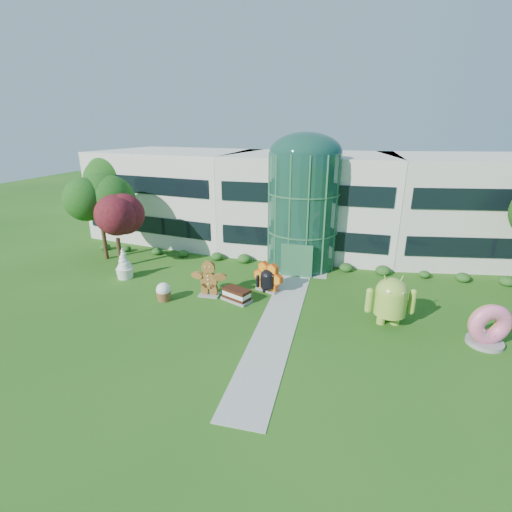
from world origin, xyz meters
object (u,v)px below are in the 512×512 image
(android_green, at_px, (391,298))
(donut, at_px, (489,324))
(android_black, at_px, (268,279))
(gingerbread, at_px, (209,278))

(android_green, height_order, donut, android_green)
(android_green, bearing_deg, android_black, 151.40)
(android_black, xyz_separation_m, donut, (13.63, -3.94, 0.24))
(android_green, xyz_separation_m, gingerbread, (-12.48, 1.16, -0.44))
(donut, bearing_deg, android_green, 151.29)
(android_green, bearing_deg, donut, -22.25)
(donut, xyz_separation_m, gingerbread, (-17.69, 2.28, 0.08))
(android_black, height_order, gingerbread, gingerbread)
(android_green, xyz_separation_m, donut, (5.21, -1.12, -0.52))
(android_black, bearing_deg, android_green, -41.31)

